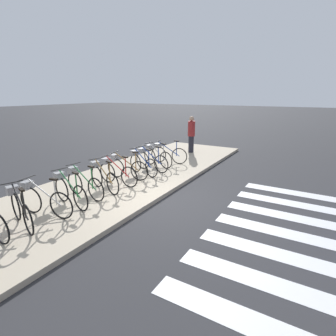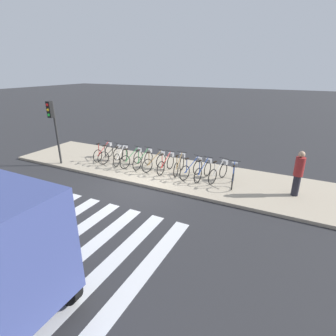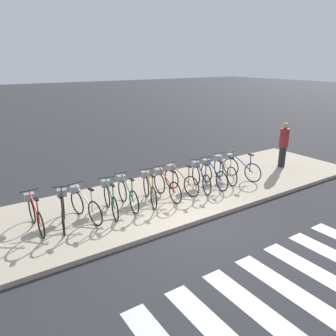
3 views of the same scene
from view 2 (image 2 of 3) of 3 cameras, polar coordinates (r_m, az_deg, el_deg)
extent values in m
plane|color=#2D2D30|center=(11.06, -5.92, -4.02)|extent=(120.00, 120.00, 0.00)
cube|color=#B7A88E|center=(12.52, -1.35, -0.55)|extent=(15.69, 3.75, 0.12)
cube|color=silver|center=(7.65, -31.24, -19.92)|extent=(0.45, 8.00, 0.01)
cube|color=silver|center=(7.04, -26.89, -23.03)|extent=(0.45, 8.00, 0.01)
cube|color=silver|center=(6.48, -21.48, -26.54)|extent=(0.45, 8.00, 0.01)
cube|color=silver|center=(6.02, -14.74, -30.37)|extent=(0.45, 8.00, 0.01)
torus|color=black|center=(13.85, -15.05, 2.56)|extent=(0.04, 0.66, 0.66)
torus|color=black|center=(14.50, -12.72, 3.59)|extent=(0.04, 0.66, 0.66)
cylinder|color=red|center=(14.10, -13.95, 4.12)|extent=(0.04, 0.92, 0.56)
cylinder|color=red|center=(13.85, -14.83, 3.88)|extent=(0.03, 0.03, 0.59)
cube|color=black|center=(13.76, -14.95, 5.14)|extent=(0.07, 0.20, 0.04)
cylinder|color=#262626|center=(14.35, -12.90, 5.73)|extent=(0.46, 0.03, 0.02)
cube|color=gray|center=(14.44, -12.72, 5.07)|extent=(0.24, 0.20, 0.18)
torus|color=black|center=(13.44, -13.90, 2.12)|extent=(0.22, 0.64, 0.66)
torus|color=black|center=(13.92, -10.79, 3.02)|extent=(0.22, 0.64, 0.66)
cylinder|color=black|center=(13.60, -12.40, 3.64)|extent=(0.30, 0.89, 0.56)
cylinder|color=black|center=(13.42, -13.56, 3.45)|extent=(0.04, 0.04, 0.59)
cube|color=black|center=(13.33, -13.67, 4.75)|extent=(0.12, 0.21, 0.04)
cylinder|color=#262626|center=(13.76, -10.95, 5.24)|extent=(0.45, 0.15, 0.02)
cube|color=gray|center=(13.84, -10.73, 4.55)|extent=(0.29, 0.26, 0.18)
torus|color=black|center=(12.97, -11.13, 1.65)|extent=(0.15, 0.66, 0.66)
torus|color=black|center=(13.73, -9.39, 2.85)|extent=(0.15, 0.66, 0.66)
cylinder|color=beige|center=(13.27, -10.31, 3.36)|extent=(0.19, 0.92, 0.56)
cylinder|color=beige|center=(12.98, -10.96, 3.07)|extent=(0.04, 0.04, 0.59)
cube|color=black|center=(12.89, -11.06, 4.41)|extent=(0.10, 0.21, 0.04)
cylinder|color=#262626|center=(13.57, -9.53, 5.11)|extent=(0.46, 0.10, 0.02)
cube|color=gray|center=(13.66, -9.39, 4.42)|extent=(0.27, 0.24, 0.18)
torus|color=black|center=(12.64, -9.34, 1.26)|extent=(0.16, 0.66, 0.66)
torus|color=black|center=(13.24, -6.52, 2.32)|extent=(0.16, 0.66, 0.66)
cylinder|color=#267238|center=(12.85, -7.95, 2.93)|extent=(0.20, 0.91, 0.56)
cylinder|color=#267238|center=(12.62, -9.01, 2.69)|extent=(0.04, 0.04, 0.59)
cube|color=black|center=(12.53, -9.09, 4.07)|extent=(0.11, 0.21, 0.04)
cylinder|color=#262626|center=(13.07, -6.62, 4.66)|extent=(0.46, 0.11, 0.02)
cube|color=gray|center=(13.16, -6.43, 3.93)|extent=(0.27, 0.24, 0.18)
torus|color=black|center=(12.39, -6.74, 0.99)|extent=(0.10, 0.66, 0.66)
torus|color=black|center=(13.06, -4.25, 2.14)|extent=(0.10, 0.66, 0.66)
cylinder|color=#267238|center=(12.63, -5.50, 2.72)|extent=(0.12, 0.92, 0.56)
cylinder|color=#267238|center=(12.38, -6.44, 2.45)|extent=(0.04, 0.04, 0.59)
cube|color=black|center=(12.29, -6.49, 3.86)|extent=(0.09, 0.21, 0.04)
cylinder|color=#262626|center=(12.89, -4.31, 4.51)|extent=(0.46, 0.07, 0.02)
cube|color=gray|center=(12.98, -4.16, 3.77)|extent=(0.26, 0.22, 0.18)
torus|color=black|center=(12.05, -4.56, 0.49)|extent=(0.22, 0.64, 0.66)
torus|color=black|center=(12.63, -1.51, 1.53)|extent=(0.22, 0.64, 0.66)
cylinder|color=olive|center=(12.25, -3.02, 2.20)|extent=(0.30, 0.89, 0.56)
cylinder|color=olive|center=(12.02, -4.16, 1.97)|extent=(0.04, 0.04, 0.59)
cube|color=black|center=(11.93, -4.19, 3.41)|extent=(0.12, 0.21, 0.04)
cylinder|color=#262626|center=(12.46, -1.54, 3.97)|extent=(0.45, 0.16, 0.02)
cube|color=gray|center=(12.55, -1.37, 3.21)|extent=(0.29, 0.26, 0.18)
torus|color=black|center=(11.70, -1.59, -0.09)|extent=(0.06, 0.66, 0.66)
torus|color=black|center=(12.44, 0.53, 1.22)|extent=(0.06, 0.66, 0.66)
cylinder|color=red|center=(11.97, -0.50, 1.78)|extent=(0.07, 0.92, 0.56)
cylinder|color=red|center=(11.69, -1.29, 1.47)|extent=(0.03, 0.03, 0.59)
cube|color=black|center=(11.59, -1.30, 2.95)|extent=(0.08, 0.20, 0.04)
cylinder|color=#262626|center=(12.26, 0.54, 3.70)|extent=(0.46, 0.04, 0.02)
cube|color=gray|center=(12.36, 0.64, 2.93)|extent=(0.25, 0.21, 0.18)
torus|color=black|center=(11.51, 1.73, -0.44)|extent=(0.12, 0.66, 0.66)
torus|color=black|center=(12.33, 3.02, 1.01)|extent=(0.12, 0.66, 0.66)
cylinder|color=olive|center=(11.83, 2.42, 1.52)|extent=(0.15, 0.92, 0.56)
cylinder|color=olive|center=(11.52, 1.94, 1.16)|extent=(0.04, 0.04, 0.59)
cube|color=black|center=(11.42, 1.96, 2.66)|extent=(0.10, 0.21, 0.04)
cylinder|color=#262626|center=(12.15, 3.07, 3.51)|extent=(0.46, 0.08, 0.02)
cube|color=gray|center=(12.25, 3.12, 2.74)|extent=(0.26, 0.23, 0.18)
torus|color=black|center=(11.20, 3.64, -1.09)|extent=(0.23, 0.64, 0.66)
torus|color=black|center=(11.87, 6.47, 0.11)|extent=(0.23, 0.64, 0.66)
cylinder|color=navy|center=(11.44, 5.14, 0.77)|extent=(0.30, 0.89, 0.56)
cylinder|color=navy|center=(11.19, 4.09, 0.50)|extent=(0.04, 0.04, 0.59)
cube|color=black|center=(11.08, 4.13, 2.04)|extent=(0.13, 0.21, 0.04)
cylinder|color=#262626|center=(11.68, 6.58, 2.68)|extent=(0.45, 0.16, 0.02)
cube|color=gray|center=(11.78, 6.70, 1.88)|extent=(0.29, 0.26, 0.18)
torus|color=black|center=(10.99, 6.52, -1.64)|extent=(0.12, 0.66, 0.66)
torus|color=black|center=(11.75, 8.61, -0.23)|extent=(0.12, 0.66, 0.66)
cylinder|color=navy|center=(11.27, 7.66, 0.34)|extent=(0.15, 0.92, 0.56)
cylinder|color=navy|center=(10.98, 6.89, 0.00)|extent=(0.04, 0.04, 0.59)
cube|color=black|center=(10.87, 6.96, 1.56)|extent=(0.10, 0.21, 0.04)
cylinder|color=#262626|center=(11.56, 8.76, 2.37)|extent=(0.46, 0.08, 0.02)
cube|color=gray|center=(11.66, 8.81, 1.57)|extent=(0.26, 0.23, 0.18)
torus|color=black|center=(10.95, 9.66, -1.88)|extent=(0.19, 0.65, 0.66)
torus|color=black|center=(11.69, 11.95, -0.55)|extent=(0.19, 0.65, 0.66)
cylinder|color=beige|center=(11.23, 10.93, 0.06)|extent=(0.25, 0.91, 0.56)
cylinder|color=beige|center=(10.95, 10.09, -0.25)|extent=(0.04, 0.04, 0.59)
cube|color=black|center=(10.84, 10.19, 1.31)|extent=(0.11, 0.21, 0.04)
cylinder|color=#262626|center=(11.51, 12.16, 2.05)|extent=(0.45, 0.13, 0.02)
cube|color=gray|center=(11.61, 12.21, 1.24)|extent=(0.28, 0.25, 0.18)
torus|color=black|center=(10.65, 13.83, -2.89)|extent=(0.15, 0.66, 0.66)
torus|color=black|center=(11.49, 14.11, -1.13)|extent=(0.15, 0.66, 0.66)
cylinder|color=navy|center=(10.97, 14.09, -0.70)|extent=(0.19, 0.92, 0.56)
cylinder|color=navy|center=(10.65, 14.00, -1.16)|extent=(0.04, 0.04, 0.59)
cube|color=black|center=(10.54, 14.15, 0.44)|extent=(0.10, 0.21, 0.04)
cylinder|color=#262626|center=(11.30, 14.36, 1.51)|extent=(0.46, 0.10, 0.02)
cube|color=gray|center=(11.41, 14.29, 0.71)|extent=(0.27, 0.24, 0.18)
cylinder|color=black|center=(6.32, -21.88, -22.39)|extent=(0.90, 0.22, 0.90)
cylinder|color=#23232D|center=(10.96, 26.08, -3.43)|extent=(0.26, 0.26, 0.80)
cylinder|color=maroon|center=(10.70, 26.71, 0.27)|extent=(0.34, 0.34, 0.71)
sphere|color=tan|center=(10.56, 27.12, 2.67)|extent=(0.23, 0.23, 0.23)
cylinder|color=#2D2D2D|center=(13.97, -23.06, 6.96)|extent=(0.10, 0.10, 3.09)
cube|color=black|center=(13.66, -24.33, 11.53)|extent=(0.24, 0.20, 0.75)
sphere|color=red|center=(13.57, -24.80, 12.38)|extent=(0.14, 0.14, 0.14)
sphere|color=gold|center=(13.60, -24.65, 11.43)|extent=(0.14, 0.14, 0.14)
sphere|color=green|center=(13.63, -24.50, 10.48)|extent=(0.14, 0.14, 0.14)
camera|label=1|loc=(12.21, -40.16, 7.88)|focal=28.00mm
camera|label=3|loc=(10.53, -50.99, 10.45)|focal=35.00mm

